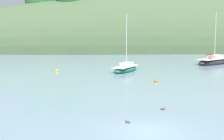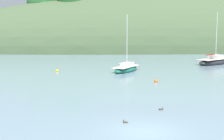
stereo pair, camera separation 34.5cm
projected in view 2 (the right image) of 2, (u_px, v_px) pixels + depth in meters
name	position (u px, v px, depth m)	size (l,w,h in m)	color
ground_plane	(145.00, 131.00, 20.23)	(400.00, 400.00, 0.00)	slate
far_shoreline_hill	(179.00, 49.00, 95.34)	(150.00, 36.00, 32.56)	#425638
sailboat_yellow_far	(214.00, 62.00, 56.80)	(7.95, 6.56, 9.14)	#232328
sailboat_navy_dinghy	(126.00, 69.00, 47.56)	(5.06, 6.23, 8.32)	#196B56
mooring_buoy_inner	(57.00, 71.00, 47.38)	(0.44, 0.44, 0.54)	yellow
mooring_buoy_channel	(156.00, 81.00, 38.31)	(0.44, 0.44, 0.54)	orange
duck_lone_left	(125.00, 122.00, 22.03)	(0.40, 0.34, 0.24)	#473828
duck_trailing	(161.00, 109.00, 25.47)	(0.42, 0.28, 0.24)	#473828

